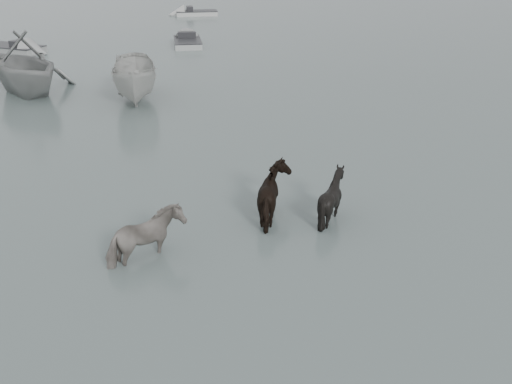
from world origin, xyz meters
The scene contains 9 objects.
ground centered at (0.00, 0.00, 0.00)m, with size 140.00×140.00×0.00m, color #495753.
pony_pinto centered at (-2.54, 2.01, 0.73)m, with size 0.79×1.74×1.47m, color black.
pony_dark centered at (0.99, 1.94, 0.77)m, with size 1.54×1.32×1.55m, color black.
pony_black centered at (2.06, 1.14, 0.72)m, with size 1.17×1.31×1.45m, color black.
rowboat_trail centered at (-0.74, 17.85, 1.44)m, with size 4.72×5.47×2.88m, color gray.
boat_small centered at (2.76, 14.06, 0.93)m, with size 1.82×4.83×1.87m, color #B3B3AE.
skiff_port centered at (10.65, 23.83, 0.38)m, with size 4.79×1.60×0.75m, color #A0A2A0, non-canonical shape.
skiff_mid centered at (1.18, 28.05, 0.38)m, with size 5.35×1.60×0.75m, color gray, non-canonical shape.
skiff_star centered at (18.11, 35.64, 0.38)m, with size 4.75×1.60×0.75m, color #BABAB5, non-canonical shape.
Camera 1 is at (-6.80, -8.12, 6.53)m, focal length 40.00 mm.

